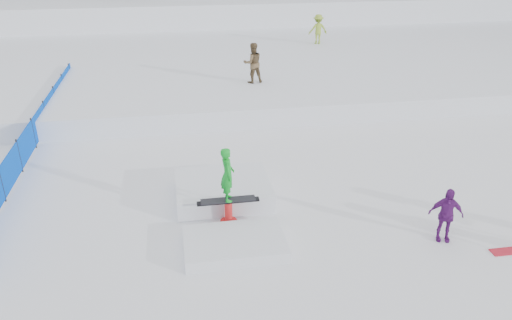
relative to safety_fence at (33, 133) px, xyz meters
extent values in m
plane|color=white|center=(6.50, -6.60, -0.55)|extent=(120.00, 120.00, 0.00)
cube|color=white|center=(6.50, 23.40, 0.65)|extent=(60.00, 14.00, 2.40)
cube|color=white|center=(6.50, 9.40, -0.15)|extent=(50.00, 18.00, 0.80)
cube|color=#0041C4|center=(0.00, 0.00, 0.00)|extent=(0.03, 16.00, 0.95)
cylinder|color=black|center=(0.00, -3.80, 0.00)|extent=(0.05, 0.05, 1.10)
cylinder|color=black|center=(0.00, -1.90, 0.00)|extent=(0.05, 0.05, 1.10)
cylinder|color=black|center=(0.00, 0.00, 0.00)|extent=(0.05, 0.05, 1.10)
cylinder|color=black|center=(0.00, 1.90, 0.00)|extent=(0.05, 0.05, 1.10)
cylinder|color=black|center=(0.00, 3.80, 0.00)|extent=(0.05, 0.05, 1.10)
cylinder|color=black|center=(0.00, 5.70, 0.00)|extent=(0.05, 0.05, 1.10)
cylinder|color=black|center=(0.00, 7.60, 0.00)|extent=(0.05, 0.05, 1.10)
imported|color=brown|center=(8.33, 3.99, 1.12)|extent=(0.92, 0.76, 1.73)
imported|color=#96B536|center=(13.35, 11.28, 1.08)|extent=(1.08, 0.62, 1.67)
imported|color=#641C75|center=(11.13, -7.60, 0.15)|extent=(0.89, 0.59, 1.40)
cube|color=white|center=(6.05, -4.66, -0.28)|extent=(2.60, 2.20, 0.54)
cube|color=white|center=(6.05, -7.16, -0.40)|extent=(2.40, 1.60, 0.30)
cylinder|color=#F53433|center=(6.05, -5.96, -0.52)|extent=(0.44, 0.44, 0.06)
cylinder|color=#F53433|center=(6.05, -5.96, -0.25)|extent=(0.20, 0.20, 0.60)
cube|color=black|center=(6.05, -5.96, 0.08)|extent=(1.60, 0.16, 0.06)
cube|color=black|center=(6.05, -5.96, 0.12)|extent=(1.40, 0.28, 0.03)
imported|color=#0DA224|center=(6.05, -5.96, 0.85)|extent=(0.34, 0.52, 1.42)
camera|label=1|loc=(4.88, -17.00, 6.44)|focal=35.00mm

